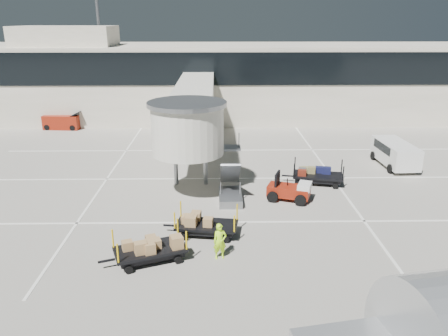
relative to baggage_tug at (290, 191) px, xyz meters
The scene contains 11 objects.
ground 5.64m from the baggage_tug, 114.24° to the right, with size 140.00×140.00×0.00m, color #AFA99C.
lane_markings 5.20m from the baggage_tug, 125.12° to the left, with size 40.00×30.00×0.02m.
terminal 25.21m from the baggage_tug, 96.10° to the left, with size 64.00×12.11×15.20m.
jet_bridge 10.19m from the baggage_tug, 131.25° to the left, with size 5.70×20.40×6.03m.
baggage_tug is the anchor object (origin of this frame).
suitcase_cart 3.60m from the baggage_tug, 51.05° to the left, with size 4.18×2.29×1.60m.
box_cart_near 6.99m from the baggage_tug, 138.65° to the right, with size 3.97×2.01×1.53m.
box_cart_far 10.60m from the baggage_tug, 137.46° to the right, with size 4.03×2.66×1.56m.
ground_worker 8.20m from the baggage_tug, 122.49° to the right, with size 0.64×0.42×1.76m, color #B6FE1A.
minivan 11.20m from the baggage_tug, 36.23° to the left, with size 2.34×4.94×1.84m.
belt_loader 27.73m from the baggage_tug, 137.08° to the left, with size 3.98×1.85×1.86m.
Camera 1 is at (-2.21, -19.95, 10.74)m, focal length 35.00 mm.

